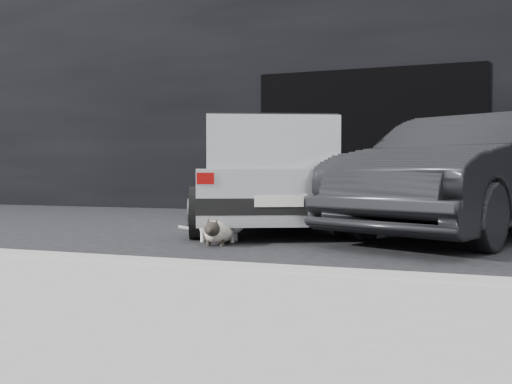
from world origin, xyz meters
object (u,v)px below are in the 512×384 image
(silver_hatchback, at_px, (263,170))
(second_car, at_px, (470,175))
(cat_white, at_px, (222,224))
(cat_siamese, at_px, (218,232))

(silver_hatchback, height_order, second_car, second_car)
(silver_hatchback, bearing_deg, cat_white, -111.00)
(silver_hatchback, bearing_deg, cat_siamese, -109.42)
(cat_siamese, bearing_deg, silver_hatchback, -94.11)
(silver_hatchback, xyz_separation_m, cat_white, (0.06, -1.58, -0.57))
(cat_white, bearing_deg, silver_hatchback, 175.29)
(cat_siamese, bearing_deg, second_car, -153.48)
(second_car, distance_m, cat_white, 2.92)
(cat_siamese, distance_m, cat_white, 0.27)
(second_car, xyz_separation_m, cat_siamese, (-2.44, -1.66, -0.58))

